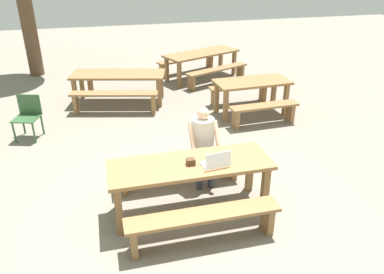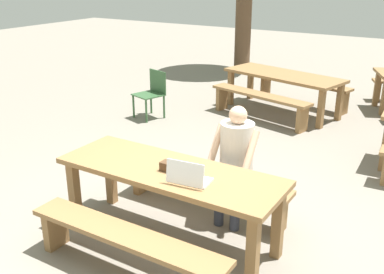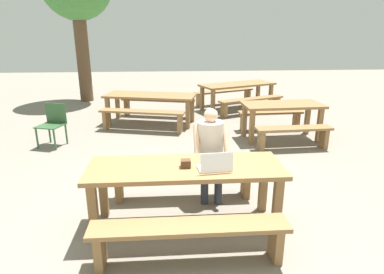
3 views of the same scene
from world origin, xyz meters
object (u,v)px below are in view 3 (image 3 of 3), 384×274
person_seated (211,148)px  plastic_chair (53,123)px  picnic_table_distant (282,110)px  picnic_table_front (186,175)px  small_pouch (186,163)px  picnic_table_rear (237,87)px  picnic_table_mid (150,98)px  laptop (215,166)px

person_seated → plastic_chair: bearing=139.4°
plastic_chair → picnic_table_distant: bearing=18.0°
picnic_table_front → small_pouch: (0.00, -0.04, 0.15)m
person_seated → small_pouch: bearing=-118.2°
picnic_table_front → plastic_chair: (-2.43, 3.02, -0.20)m
picnic_table_rear → picnic_table_mid: bearing=-172.4°
picnic_table_front → picnic_table_mid: size_ratio=0.95×
small_pouch → person_seated: 0.76m
person_seated → picnic_table_mid: bearing=104.0°
plastic_chair → picnic_table_distant: size_ratio=0.50×
picnic_table_distant → person_seated: bearing=-128.5°
laptop → picnic_table_rear: bearing=-110.2°
picnic_table_mid → picnic_table_distant: bearing=-13.3°
picnic_table_front → laptop: 0.38m
picnic_table_distant → picnic_table_front: bearing=-127.3°
laptop → plastic_chair: 4.21m
person_seated → picnic_table_mid: 3.98m
person_seated → picnic_table_mid: size_ratio=0.55×
picnic_table_front → plastic_chair: plastic_chair is taller
laptop → plastic_chair: size_ratio=0.45×
picnic_table_front → small_pouch: small_pouch is taller
laptop → person_seated: size_ratio=0.30×
small_pouch → picnic_table_distant: bearing=55.5°
small_pouch → person_seated: size_ratio=0.09×
picnic_table_mid → person_seated: bearing=-62.0°
picnic_table_front → laptop: bearing=-27.2°
laptop → person_seated: (0.05, 0.79, -0.08)m
plastic_chair → picnic_table_distant: plastic_chair is taller
picnic_table_front → person_seated: bearing=60.3°
picnic_table_rear → picnic_table_distant: bearing=-105.9°
laptop → picnic_table_mid: size_ratio=0.16×
small_pouch → plastic_chair: bearing=128.5°
picnic_table_front → person_seated: (0.36, 0.63, 0.08)m
picnic_table_distant → small_pouch: bearing=-127.0°
laptop → picnic_table_mid: 4.74m
small_pouch → picnic_table_rear: bearing=73.2°
laptop → picnic_table_rear: size_ratio=0.16×
small_pouch → person_seated: person_seated is taller
picnic_table_mid → plastic_chair: bearing=-127.1°
small_pouch → picnic_table_mid: small_pouch is taller
picnic_table_mid → small_pouch: bearing=-68.4°
person_seated → picnic_table_rear: (1.44, 5.27, -0.10)m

